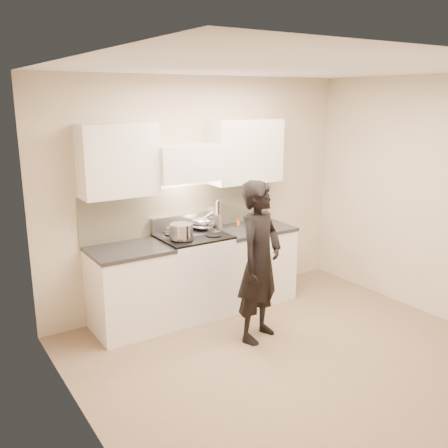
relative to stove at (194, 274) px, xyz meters
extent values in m
plane|color=#8B7058|center=(0.30, -1.42, -0.47)|extent=(4.00, 4.00, 0.00)
cube|color=beige|center=(0.30, 0.33, 0.88)|extent=(4.00, 0.04, 2.70)
cube|color=beige|center=(-1.70, -1.42, 0.88)|extent=(0.04, 3.50, 2.70)
cube|color=beige|center=(2.30, -1.42, 0.88)|extent=(0.04, 3.50, 2.70)
cube|color=white|center=(0.30, -1.42, 2.22)|extent=(4.00, 3.50, 0.02)
cube|color=beige|center=(0.05, 0.31, 0.71)|extent=(2.50, 0.02, 0.53)
cube|color=#BDBDBD|center=(0.00, 0.28, 0.56)|extent=(0.76, 0.08, 0.20)
cube|color=white|center=(0.00, 0.13, 1.28)|extent=(0.76, 0.40, 0.40)
cylinder|color=#A8A7B3|center=(0.00, -0.05, 1.10)|extent=(0.66, 0.02, 0.02)
cube|color=white|center=(0.83, 0.16, 1.35)|extent=(0.90, 0.33, 0.75)
cube|color=white|center=(-0.78, 0.16, 1.35)|extent=(0.80, 0.33, 0.75)
cube|color=beige|center=(0.43, 0.30, 0.63)|extent=(0.08, 0.01, 0.12)
cube|color=white|center=(0.00, 0.00, -0.01)|extent=(0.76, 0.65, 0.92)
cube|color=black|center=(0.00, 0.00, 0.46)|extent=(0.76, 0.65, 0.02)
cube|color=#AAAAB4|center=(0.16, 0.12, 0.47)|extent=(0.36, 0.34, 0.01)
cylinder|color=#A8A7B3|center=(0.00, -0.29, 0.31)|extent=(0.62, 0.02, 0.02)
cylinder|color=black|center=(-0.18, -0.15, 0.48)|extent=(0.18, 0.18, 0.01)
cylinder|color=black|center=(0.18, -0.15, 0.48)|extent=(0.18, 0.18, 0.01)
cylinder|color=black|center=(-0.18, 0.15, 0.48)|extent=(0.18, 0.18, 0.01)
cylinder|color=black|center=(0.18, 0.15, 0.48)|extent=(0.18, 0.18, 0.01)
cube|color=white|center=(0.83, 0.00, -0.03)|extent=(0.90, 0.65, 0.88)
cube|color=black|center=(0.83, 0.00, 0.43)|extent=(0.92, 0.67, 0.04)
cube|color=white|center=(-0.78, 0.00, -0.03)|extent=(0.80, 0.65, 0.88)
cube|color=black|center=(-0.78, 0.00, 0.43)|extent=(0.82, 0.67, 0.04)
ellipsoid|color=#A8A7B3|center=(0.20, 0.12, 0.57)|extent=(0.30, 0.30, 0.17)
torus|color=#A8A7B3|center=(0.20, 0.12, 0.61)|extent=(0.32, 0.32, 0.01)
ellipsoid|color=beige|center=(0.20, 0.12, 0.56)|extent=(0.17, 0.17, 0.08)
cylinder|color=white|center=(0.16, -0.01, 0.66)|extent=(0.10, 0.21, 0.16)
cylinder|color=#A8A7B3|center=(-0.20, -0.10, 0.57)|extent=(0.26, 0.26, 0.17)
cube|color=#A8A7B3|center=(-0.35, -0.09, 0.63)|extent=(0.05, 0.03, 0.01)
cube|color=#A8A7B3|center=(-0.05, -0.11, 0.63)|extent=(0.05, 0.03, 0.01)
cylinder|color=#BDBDBD|center=(0.45, 0.20, 0.54)|extent=(0.13, 0.13, 0.18)
cylinder|color=black|center=(0.48, 0.20, 0.63)|extent=(0.01, 0.01, 0.32)
cylinder|color=white|center=(0.47, 0.22, 0.63)|extent=(0.01, 0.01, 0.32)
cylinder|color=#BDBDBD|center=(0.45, 0.23, 0.63)|extent=(0.01, 0.01, 0.32)
cylinder|color=black|center=(0.43, 0.22, 0.63)|extent=(0.01, 0.01, 0.32)
cylinder|color=#BDBDBD|center=(0.42, 0.20, 0.63)|extent=(0.01, 0.01, 0.32)
cylinder|color=white|center=(0.43, 0.18, 0.63)|extent=(0.01, 0.01, 0.32)
cylinder|color=black|center=(0.45, 0.17, 0.63)|extent=(0.01, 0.01, 0.32)
cylinder|color=#BDBDBD|center=(0.47, 0.18, 0.63)|extent=(0.01, 0.01, 0.32)
cylinder|color=orange|center=(0.74, 0.18, 0.48)|extent=(0.03, 0.03, 0.06)
cylinder|color=red|center=(0.74, 0.18, 0.52)|extent=(0.04, 0.04, 0.02)
cylinder|color=#BD8E0A|center=(1.01, 0.14, 0.52)|extent=(0.09, 0.09, 0.15)
imported|color=black|center=(0.26, -0.90, 0.36)|extent=(0.72, 0.61, 1.67)
camera|label=1|loc=(-2.65, -4.74, 1.99)|focal=40.00mm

